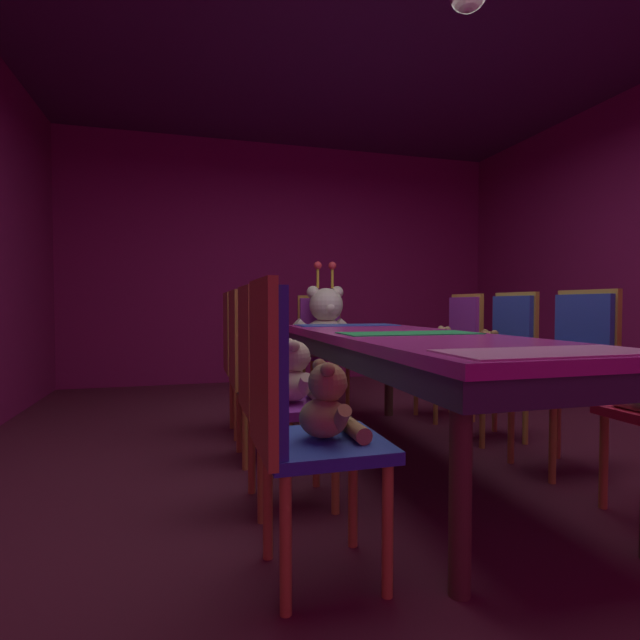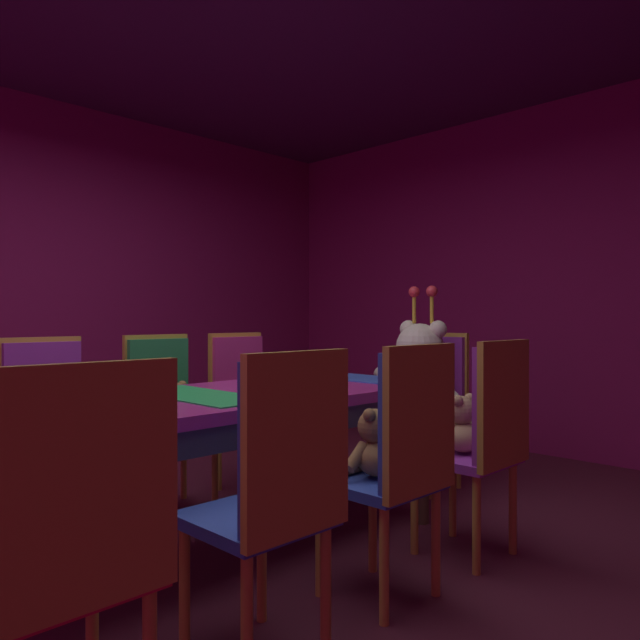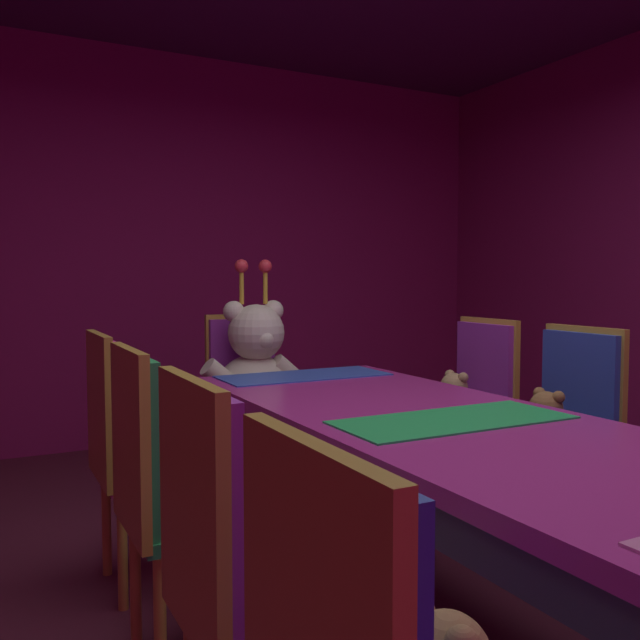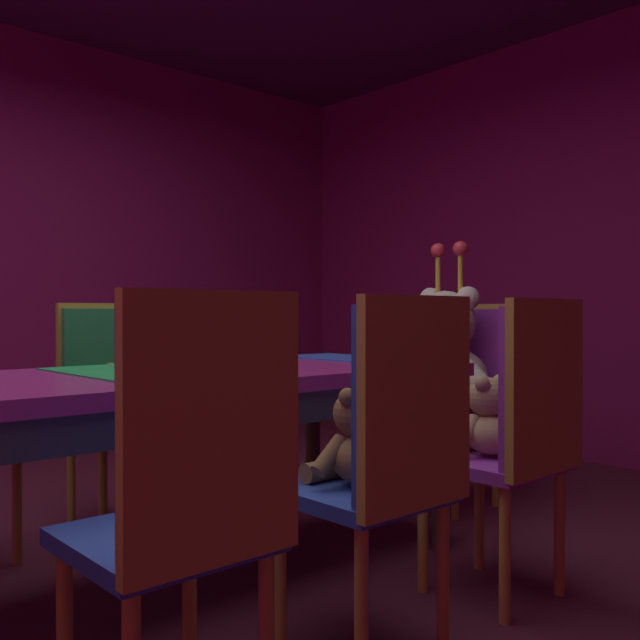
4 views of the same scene
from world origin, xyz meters
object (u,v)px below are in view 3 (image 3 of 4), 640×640
at_px(chair_right_3, 476,397).
at_px(king_teddy_bear, 257,366).
at_px(teddy_right_2, 545,428).
at_px(chair_left_2, 157,475).
at_px(teddy_left_2, 203,476).
at_px(banquet_table, 453,448).
at_px(chair_left_1, 228,554).
at_px(chair_left_3, 122,435).
at_px(teddy_left_1, 289,548).
at_px(chair_right_2, 570,420).
at_px(teddy_right_3, 453,403).
at_px(throne_chair, 246,385).

bearing_deg(chair_right_3, king_teddy_bear, -38.94).
bearing_deg(teddy_right_2, chair_left_2, -0.30).
height_order(chair_right_3, king_teddy_bear, king_teddy_bear).
height_order(chair_left_2, teddy_left_2, chair_left_2).
bearing_deg(banquet_table, teddy_right_2, 23.93).
relative_size(chair_left_1, chair_right_3, 1.00).
xyz_separation_m(teddy_left_2, king_teddy_bear, (0.71, 1.31, 0.15)).
bearing_deg(chair_right_3, teddy_right_2, 75.64).
bearing_deg(teddy_left_2, king_teddy_bear, 61.43).
bearing_deg(teddy_right_2, chair_left_3, -20.23).
bearing_deg(king_teddy_bear, teddy_left_2, -28.57).
bearing_deg(teddy_left_2, teddy_left_1, -90.57).
height_order(teddy_left_1, chair_left_3, chair_left_3).
relative_size(chair_left_2, chair_right_2, 1.00).
height_order(chair_left_1, teddy_left_2, chair_left_1).
bearing_deg(chair_left_3, teddy_left_2, -76.79).
bearing_deg(banquet_table, chair_right_3, 46.42).
bearing_deg(teddy_right_2, teddy_left_2, -0.34).
xyz_separation_m(teddy_right_2, chair_right_3, (0.15, 0.60, 0.02)).
xyz_separation_m(banquet_table, teddy_left_2, (-0.71, 0.33, -0.08)).
distance_m(chair_left_2, king_teddy_bear, 1.57).
bearing_deg(teddy_right_3, chair_right_3, 180.00).
relative_size(teddy_left_1, teddy_left_2, 1.08).
height_order(banquet_table, teddy_left_1, teddy_left_1).
xyz_separation_m(chair_right_3, teddy_right_3, (-0.14, 0.00, -0.02)).
height_order(banquet_table, teddy_left_2, banquet_table).
bearing_deg(teddy_left_2, teddy_right_3, 22.30).
height_order(teddy_right_3, throne_chair, throne_chair).
bearing_deg(teddy_right_3, teddy_left_1, 40.55).
bearing_deg(teddy_right_3, chair_left_2, 20.48).
xyz_separation_m(chair_right_2, throne_chair, (-0.87, 1.48, 0.00)).
bearing_deg(chair_left_2, chair_right_2, -0.28).
xyz_separation_m(chair_right_3, throne_chair, (-0.88, 0.88, 0.00)).
height_order(chair_left_3, throne_chair, same).
distance_m(chair_left_2, chair_right_3, 1.84).
xyz_separation_m(chair_left_3, king_teddy_bear, (0.85, 0.74, 0.13)).
bearing_deg(chair_left_3, chair_right_3, 0.79).
bearing_deg(teddy_right_2, chair_left_1, 22.04).
height_order(chair_left_2, chair_left_3, same).
xyz_separation_m(teddy_right_3, king_teddy_bear, (-0.74, 0.71, 0.15)).
bearing_deg(banquet_table, teddy_left_2, 155.07).
height_order(chair_right_3, throne_chair, same).
xyz_separation_m(chair_left_1, teddy_left_2, (0.15, 0.65, -0.02)).
relative_size(teddy_right_3, king_teddy_bear, 0.35).
bearing_deg(chair_left_2, banquet_table, -21.18).
xyz_separation_m(banquet_table, teddy_left_1, (-0.72, -0.32, -0.07)).
height_order(teddy_right_3, king_teddy_bear, king_teddy_bear).
height_order(chair_left_3, chair_right_2, same).
distance_m(chair_left_2, teddy_right_3, 1.70).
bearing_deg(chair_left_1, teddy_right_2, 22.04).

